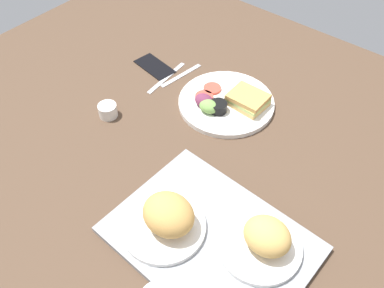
{
  "coord_description": "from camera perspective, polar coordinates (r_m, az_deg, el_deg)",
  "views": [
    {
      "loc": [
        -45.62,
        60.93,
        86.06
      ],
      "look_at": [
        2.0,
        3.0,
        4.0
      ],
      "focal_mm": 38.59,
      "sensor_mm": 36.0,
      "label": 1
    }
  ],
  "objects": [
    {
      "name": "fork",
      "position": [
        1.39,
        -1.51,
        9.48
      ],
      "size": [
        3.67,
        17.03,
        0.5
      ],
      "primitive_type": "cube",
      "rotation": [
        0.0,
        0.0,
        1.44
      ],
      "color": "#B7B7BC",
      "rests_on": "ground_plane"
    },
    {
      "name": "plate_with_salad",
      "position": [
        1.27,
        4.9,
        5.79
      ],
      "size": [
        29.45,
        29.45,
        5.4
      ],
      "color": "white",
      "rests_on": "ground_plane"
    },
    {
      "name": "ground_plane",
      "position": [
        1.16,
        1.7,
        -1.45
      ],
      "size": [
        190.0,
        150.0,
        3.0
      ],
      "primitive_type": "cube",
      "color": "#4C3828"
    },
    {
      "name": "knife",
      "position": [
        1.38,
        -3.55,
        9.16
      ],
      "size": [
        3.0,
        19.05,
        0.5
      ],
      "primitive_type": "cube",
      "rotation": [
        0.0,
        0.0,
        1.66
      ],
      "color": "#B7B7BC",
      "rests_on": "ground_plane"
    },
    {
      "name": "cell_phone",
      "position": [
        1.43,
        -5.21,
        10.66
      ],
      "size": [
        15.31,
        9.27,
        0.8
      ],
      "primitive_type": "cube",
      "rotation": [
        0.0,
        0.0,
        -0.15
      ],
      "color": "black",
      "rests_on": "ground_plane"
    },
    {
      "name": "espresso_cup",
      "position": [
        1.26,
        -11.56,
        4.56
      ],
      "size": [
        5.6,
        5.6,
        4.0
      ],
      "primitive_type": "cylinder",
      "color": "silver",
      "rests_on": "ground_plane"
    },
    {
      "name": "bread_plate_near",
      "position": [
        0.94,
        9.92,
        -12.93
      ],
      "size": [
        19.13,
        19.13,
        8.79
      ],
      "color": "white",
      "rests_on": "serving_tray"
    },
    {
      "name": "bread_plate_far",
      "position": [
        0.95,
        -3.5,
        -10.21
      ],
      "size": [
        19.83,
        19.83,
        9.89
      ],
      "color": "white",
      "rests_on": "serving_tray"
    },
    {
      "name": "serving_tray",
      "position": [
        0.98,
        2.56,
        -12.98
      ],
      "size": [
        46.12,
        34.54,
        1.6
      ],
      "primitive_type": "cube",
      "rotation": [
        0.0,
        0.0,
        -0.03
      ],
      "color": "gray",
      "rests_on": "ground_plane"
    }
  ]
}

